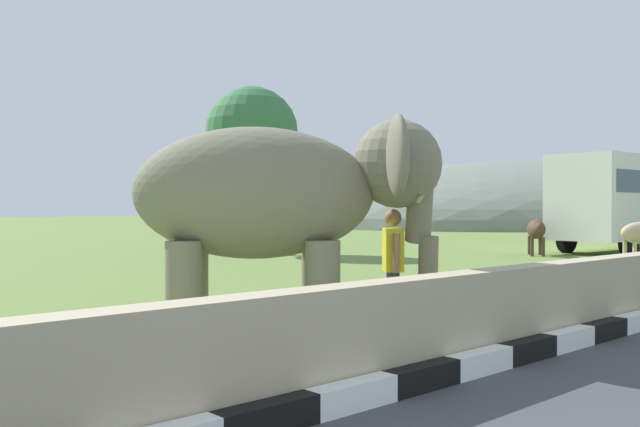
# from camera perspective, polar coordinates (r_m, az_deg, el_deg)

# --- Properties ---
(barrier_parapet) EXTENTS (28.00, 0.36, 1.00)m
(barrier_parapet) POSITION_cam_1_polar(r_m,az_deg,el_deg) (6.77, 6.94, -9.56)
(barrier_parapet) COLOR tan
(barrier_parapet) RESTS_ON ground_plane
(elephant) EXTENTS (3.92, 3.70, 2.83)m
(elephant) POSITION_cam_1_polar(r_m,az_deg,el_deg) (8.97, -3.08, 1.46)
(elephant) COLOR #746E5B
(elephant) RESTS_ON ground_plane
(person_handler) EXTENTS (0.48, 0.55, 1.66)m
(person_handler) POSITION_cam_1_polar(r_m,az_deg,el_deg) (9.40, 6.02, -4.09)
(person_handler) COLOR navy
(person_handler) RESTS_ON ground_plane
(bus_white) EXTENTS (8.02, 2.79, 3.50)m
(bus_white) POSITION_cam_1_polar(r_m,az_deg,el_deg) (28.52, 24.17, 1.33)
(bus_white) COLOR silver
(bus_white) RESTS_ON ground_plane
(cow_near) EXTENTS (1.77, 1.46, 1.23)m
(cow_near) POSITION_cam_1_polar(r_m,az_deg,el_deg) (24.86, 17.35, -1.31)
(cow_near) COLOR #473323
(cow_near) RESTS_ON ground_plane
(tree_distant) EXTENTS (3.30, 3.30, 5.97)m
(tree_distant) POSITION_cam_1_polar(r_m,az_deg,el_deg) (25.06, -5.61, 6.55)
(tree_distant) COLOR brown
(tree_distant) RESTS_ON ground_plane
(hill_east) EXTENTS (46.44, 37.16, 11.56)m
(hill_east) POSITION_cam_1_polar(r_m,az_deg,el_deg) (68.17, 16.08, -0.83)
(hill_east) COLOR slate
(hill_east) RESTS_ON ground_plane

